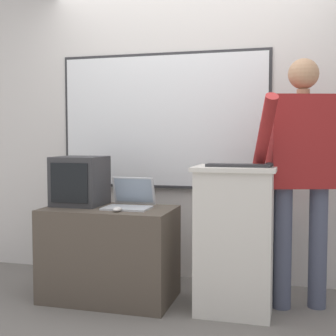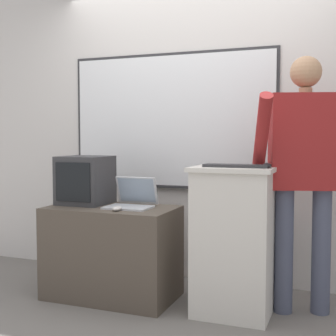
{
  "view_description": "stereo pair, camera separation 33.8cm",
  "coord_description": "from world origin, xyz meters",
  "px_view_note": "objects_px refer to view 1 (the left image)",
  "views": [
    {
      "loc": [
        0.87,
        -2.87,
        1.24
      ],
      "look_at": [
        -0.02,
        0.39,
        1.01
      ],
      "focal_mm": 50.0,
      "sensor_mm": 36.0,
      "label": 1
    },
    {
      "loc": [
        1.19,
        -2.76,
        1.24
      ],
      "look_at": [
        -0.02,
        0.39,
        1.01
      ],
      "focal_mm": 50.0,
      "sensor_mm": 36.0,
      "label": 2
    }
  ],
  "objects_px": {
    "lectern_podium": "(235,239)",
    "person_presenter": "(302,163)",
    "side_desk": "(110,253)",
    "wireless_keyboard": "(238,165)",
    "computer_mouse_by_keyboard": "(269,165)",
    "crt_monitor": "(80,181)",
    "laptop": "(130,200)",
    "computer_mouse_by_laptop": "(117,209)"
  },
  "relations": [
    {
      "from": "lectern_podium",
      "to": "person_presenter",
      "type": "xyz_separation_m",
      "value": [
        0.45,
        0.19,
        0.53
      ]
    },
    {
      "from": "side_desk",
      "to": "wireless_keyboard",
      "type": "bearing_deg",
      "value": -3.73
    },
    {
      "from": "wireless_keyboard",
      "to": "computer_mouse_by_keyboard",
      "type": "xyz_separation_m",
      "value": [
        0.21,
        0.0,
        0.01
      ]
    },
    {
      "from": "lectern_podium",
      "to": "wireless_keyboard",
      "type": "height_order",
      "value": "wireless_keyboard"
    },
    {
      "from": "crt_monitor",
      "to": "laptop",
      "type": "bearing_deg",
      "value": -2.71
    },
    {
      "from": "side_desk",
      "to": "crt_monitor",
      "type": "distance_m",
      "value": 0.61
    },
    {
      "from": "computer_mouse_by_laptop",
      "to": "crt_monitor",
      "type": "height_order",
      "value": "crt_monitor"
    },
    {
      "from": "lectern_podium",
      "to": "computer_mouse_by_keyboard",
      "type": "bearing_deg",
      "value": -13.18
    },
    {
      "from": "side_desk",
      "to": "person_presenter",
      "type": "bearing_deg",
      "value": 7.55
    },
    {
      "from": "computer_mouse_by_keyboard",
      "to": "laptop",
      "type": "bearing_deg",
      "value": 173.66
    },
    {
      "from": "person_presenter",
      "to": "laptop",
      "type": "distance_m",
      "value": 1.28
    },
    {
      "from": "wireless_keyboard",
      "to": "computer_mouse_by_laptop",
      "type": "bearing_deg",
      "value": -173.52
    },
    {
      "from": "side_desk",
      "to": "computer_mouse_by_laptop",
      "type": "xyz_separation_m",
      "value": [
        0.13,
        -0.16,
        0.37
      ]
    },
    {
      "from": "laptop",
      "to": "side_desk",
      "type": "bearing_deg",
      "value": -160.11
    },
    {
      "from": "crt_monitor",
      "to": "side_desk",
      "type": "bearing_deg",
      "value": -15.15
    },
    {
      "from": "computer_mouse_by_laptop",
      "to": "crt_monitor",
      "type": "bearing_deg",
      "value": 149.8
    },
    {
      "from": "side_desk",
      "to": "person_presenter",
      "type": "height_order",
      "value": "person_presenter"
    },
    {
      "from": "laptop",
      "to": "wireless_keyboard",
      "type": "distance_m",
      "value": 0.88
    },
    {
      "from": "crt_monitor",
      "to": "lectern_podium",
      "type": "bearing_deg",
      "value": -3.75
    },
    {
      "from": "computer_mouse_by_laptop",
      "to": "computer_mouse_by_keyboard",
      "type": "relative_size",
      "value": 1.0
    },
    {
      "from": "person_presenter",
      "to": "computer_mouse_by_keyboard",
      "type": "height_order",
      "value": "person_presenter"
    },
    {
      "from": "lectern_podium",
      "to": "crt_monitor",
      "type": "height_order",
      "value": "crt_monitor"
    },
    {
      "from": "computer_mouse_by_keyboard",
      "to": "person_presenter",
      "type": "bearing_deg",
      "value": 48.98
    },
    {
      "from": "person_presenter",
      "to": "computer_mouse_by_laptop",
      "type": "height_order",
      "value": "person_presenter"
    },
    {
      "from": "lectern_podium",
      "to": "computer_mouse_by_keyboard",
      "type": "xyz_separation_m",
      "value": [
        0.23,
        -0.05,
        0.53
      ]
    },
    {
      "from": "laptop",
      "to": "crt_monitor",
      "type": "distance_m",
      "value": 0.44
    },
    {
      "from": "person_presenter",
      "to": "lectern_podium",
      "type": "bearing_deg",
      "value": -174.01
    },
    {
      "from": "side_desk",
      "to": "computer_mouse_by_laptop",
      "type": "relative_size",
      "value": 9.76
    },
    {
      "from": "laptop",
      "to": "crt_monitor",
      "type": "relative_size",
      "value": 0.89
    },
    {
      "from": "person_presenter",
      "to": "computer_mouse_by_keyboard",
      "type": "distance_m",
      "value": 0.32
    },
    {
      "from": "lectern_podium",
      "to": "side_desk",
      "type": "distance_m",
      "value": 0.96
    },
    {
      "from": "person_presenter",
      "to": "crt_monitor",
      "type": "height_order",
      "value": "person_presenter"
    },
    {
      "from": "person_presenter",
      "to": "computer_mouse_by_keyboard",
      "type": "xyz_separation_m",
      "value": [
        -0.21,
        -0.24,
        -0.0
      ]
    },
    {
      "from": "computer_mouse_by_keyboard",
      "to": "crt_monitor",
      "type": "bearing_deg",
      "value": 174.71
    },
    {
      "from": "wireless_keyboard",
      "to": "person_presenter",
      "type": "bearing_deg",
      "value": 30.56
    },
    {
      "from": "lectern_podium",
      "to": "wireless_keyboard",
      "type": "bearing_deg",
      "value": -66.28
    },
    {
      "from": "side_desk",
      "to": "wireless_keyboard",
      "type": "relative_size",
      "value": 2.25
    },
    {
      "from": "lectern_podium",
      "to": "laptop",
      "type": "distance_m",
      "value": 0.84
    },
    {
      "from": "computer_mouse_by_laptop",
      "to": "computer_mouse_by_keyboard",
      "type": "bearing_deg",
      "value": 5.38
    },
    {
      "from": "wireless_keyboard",
      "to": "computer_mouse_by_laptop",
      "type": "distance_m",
      "value": 0.91
    },
    {
      "from": "lectern_podium",
      "to": "computer_mouse_by_keyboard",
      "type": "distance_m",
      "value": 0.58
    },
    {
      "from": "computer_mouse_by_keyboard",
      "to": "computer_mouse_by_laptop",
      "type": "bearing_deg",
      "value": -174.62
    }
  ]
}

